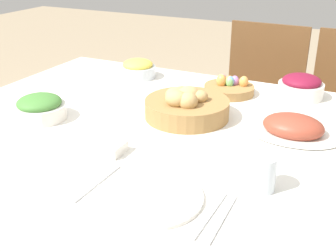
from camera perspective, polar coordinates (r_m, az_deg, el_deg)
name	(u,v)px	position (r m, az deg, el deg)	size (l,w,h in m)	color
dining_table	(181,221)	(1.60, 1.74, -12.73)	(1.73, 1.19, 0.76)	silver
chair_far_center	(257,108)	(2.33, 11.92, 2.46)	(0.43, 0.43, 0.93)	brown
bread_basket	(187,107)	(1.47, 2.53, 2.65)	(0.30, 0.30, 0.12)	#9E7542
egg_basket	(229,88)	(1.73, 8.28, 5.17)	(0.20, 0.20, 0.08)	#9E7542
ham_platter	(293,128)	(1.40, 16.58, -0.24)	(0.30, 0.21, 0.08)	silver
green_salad_bowl	(40,108)	(1.53, -16.96, 2.38)	(0.18, 0.18, 0.09)	silver
pineapple_bowl	(138,69)	(1.92, -4.10, 7.73)	(0.16, 0.16, 0.08)	silver
beet_salad_bowl	(301,87)	(1.75, 17.57, 5.12)	(0.18, 0.18, 0.09)	silver
dinner_plate	(150,197)	(1.04, -2.41, -9.60)	(0.26, 0.26, 0.01)	silver
fork	(98,183)	(1.11, -9.52, -7.63)	(0.01, 0.20, 0.00)	silver
knife	(210,215)	(0.99, 5.70, -11.89)	(0.01, 0.20, 0.00)	silver
spoon	(222,218)	(0.98, 7.38, -12.31)	(0.01, 0.20, 0.00)	silver
drinking_cup	(262,173)	(1.08, 12.61, -6.25)	(0.07, 0.07, 0.09)	silver
butter_dish	(105,147)	(1.26, -8.56, -2.77)	(0.12, 0.07, 0.03)	silver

